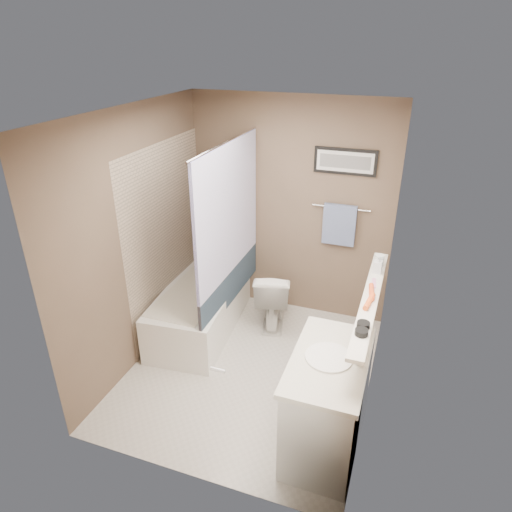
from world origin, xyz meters
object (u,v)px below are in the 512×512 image
(hair_brush_back, at_px, (372,292))
(vanity, at_px, (327,405))
(candle_bowl_near, at_px, (361,332))
(bathtub, at_px, (201,308))
(glass_jar, at_px, (379,260))
(soap_bottle, at_px, (378,264))
(candle_bowl_far, at_px, (363,325))
(toilet, at_px, (273,296))
(hair_brush_front, at_px, (369,301))

(hair_brush_back, bearing_deg, vanity, -109.56)
(candle_bowl_near, height_order, hair_brush_back, hair_brush_back)
(bathtub, relative_size, glass_jar, 15.00)
(vanity, bearing_deg, candle_bowl_near, -8.40)
(soap_bottle, bearing_deg, candle_bowl_near, -90.00)
(vanity, distance_m, soap_bottle, 1.22)
(candle_bowl_far, relative_size, soap_bottle, 0.58)
(glass_jar, bearing_deg, toilet, 157.87)
(vanity, bearing_deg, glass_jar, 81.23)
(vanity, xyz_separation_m, glass_jar, (0.19, 1.04, 0.77))
(candle_bowl_near, distance_m, hair_brush_front, 0.41)
(soap_bottle, bearing_deg, toilet, 152.12)
(candle_bowl_far, distance_m, glass_jar, 0.98)
(toilet, xyz_separation_m, candle_bowl_far, (1.08, -1.42, 0.80))
(bathtub, height_order, hair_brush_back, hair_brush_back)
(hair_brush_front, bearing_deg, candle_bowl_far, -90.00)
(toilet, height_order, soap_bottle, soap_bottle)
(candle_bowl_near, relative_size, glass_jar, 0.90)
(bathtub, distance_m, hair_brush_front, 2.13)
(candle_bowl_near, bearing_deg, hair_brush_back, 90.00)
(hair_brush_back, bearing_deg, candle_bowl_near, -90.00)
(candle_bowl_near, relative_size, soap_bottle, 0.58)
(candle_bowl_far, xyz_separation_m, hair_brush_front, (0.00, 0.32, 0.00))
(candle_bowl_far, bearing_deg, soap_bottle, 90.00)
(vanity, height_order, candle_bowl_far, candle_bowl_far)
(toilet, xyz_separation_m, glass_jar, (1.08, -0.44, 0.83))
(toilet, bearing_deg, vanity, 108.24)
(hair_brush_back, height_order, soap_bottle, soap_bottle)
(candle_bowl_far, distance_m, hair_brush_back, 0.46)
(hair_brush_back, bearing_deg, toilet, 138.60)
(bathtub, distance_m, vanity, 1.96)
(hair_brush_front, height_order, glass_jar, glass_jar)
(toilet, bearing_deg, hair_brush_front, 121.48)
(toilet, relative_size, vanity, 0.74)
(hair_brush_back, bearing_deg, glass_jar, 90.00)
(hair_brush_back, bearing_deg, hair_brush_front, -90.00)
(bathtub, bearing_deg, hair_brush_back, -23.73)
(hair_brush_front, bearing_deg, toilet, 134.57)
(candle_bowl_near, height_order, hair_brush_front, hair_brush_front)
(hair_brush_front, relative_size, glass_jar, 2.20)
(hair_brush_back, xyz_separation_m, soap_bottle, (0.00, 0.38, 0.06))
(vanity, relative_size, candle_bowl_far, 10.00)
(vanity, bearing_deg, candle_bowl_far, 18.57)
(bathtub, bearing_deg, glass_jar, -7.89)
(candle_bowl_near, distance_m, hair_brush_back, 0.55)
(vanity, bearing_deg, bathtub, 146.40)
(hair_brush_front, bearing_deg, glass_jar, 90.00)
(candle_bowl_near, bearing_deg, vanity, 170.24)
(bathtub, xyz_separation_m, hair_brush_back, (1.79, -0.60, 0.89))
(candle_bowl_far, bearing_deg, toilet, 127.37)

